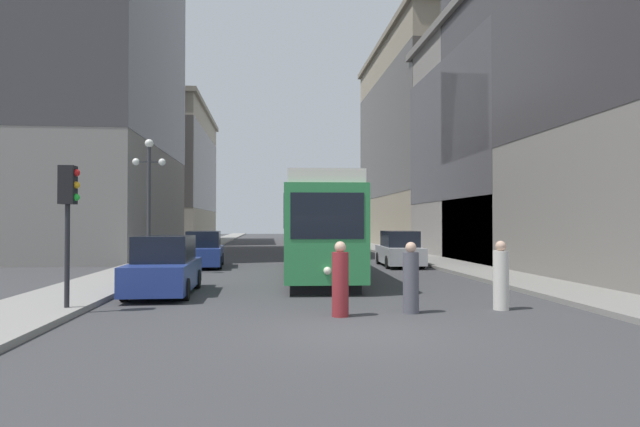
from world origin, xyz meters
name	(u,v)px	position (x,y,z in m)	size (l,w,h in m)	color
ground_plane	(355,333)	(0.00, 0.00, 0.00)	(200.00, 200.00, 0.00)	#38383A
sidewalk_left	(205,246)	(-7.61, 40.00, 0.07)	(2.67, 120.00, 0.15)	gray
sidewalk_right	(365,245)	(7.61, 40.00, 0.07)	(2.67, 120.00, 0.15)	gray
streetcar	(317,226)	(0.28, 11.36, 2.10)	(3.13, 12.66, 3.89)	black
transit_bus	(330,227)	(3.12, 31.30, 1.95)	(2.80, 12.20, 3.45)	black
parked_car_left_near	(165,267)	(-4.97, 6.38, 0.84)	(1.95, 4.65, 1.82)	black
parked_car_left_mid	(204,250)	(-4.97, 16.56, 0.84)	(2.07, 4.70, 1.82)	black
parked_car_right_far	(399,250)	(4.97, 16.13, 0.84)	(2.07, 4.79, 1.82)	black
pedestrian_crossing_near	(411,280)	(1.77, 2.20, 0.82)	(0.39, 0.39, 1.76)	#4C4C56
pedestrian_crossing_far	(501,278)	(4.20, 2.47, 0.82)	(0.40, 0.40, 1.77)	beige
pedestrian_on_sidewalk	(340,281)	(-0.04, 1.90, 0.83)	(0.40, 0.40, 1.79)	maroon
traffic_light_near_left	(68,198)	(-6.65, 2.96, 2.83)	(0.47, 0.36, 3.49)	#232328
lamp_post_left_near	(149,185)	(-6.87, 12.84, 3.88)	(1.41, 0.36, 5.70)	#333338
building_left_corner	(150,174)	(-15.46, 52.68, 7.91)	(13.65, 23.13, 15.44)	#B2A893
building_left_midblock	(71,35)	(-15.09, 26.72, 15.03)	(12.91, 19.22, 29.15)	gray
building_right_midblock	(445,142)	(15.18, 38.91, 10.03)	(13.07, 22.95, 19.52)	gray
building_right_far	(532,136)	(14.72, 21.08, 7.66)	(12.17, 15.13, 14.95)	gray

